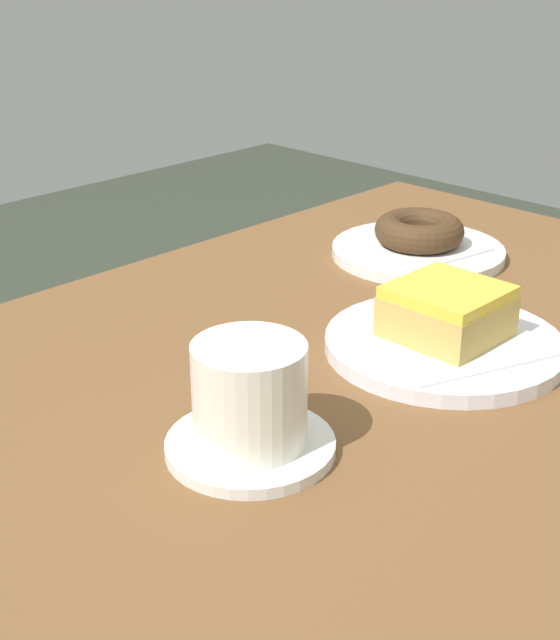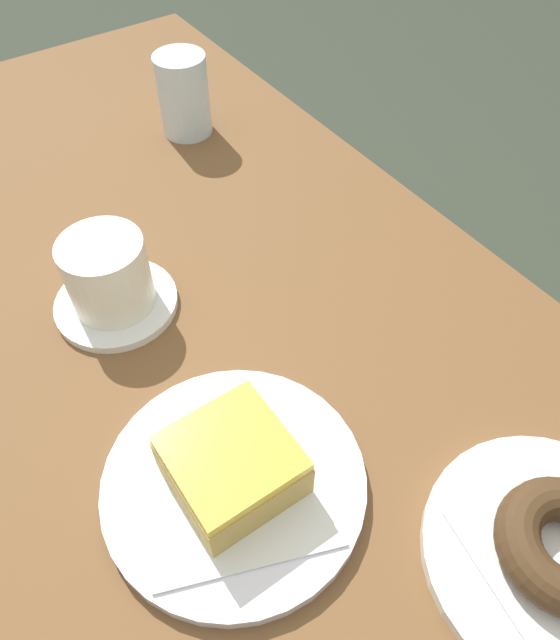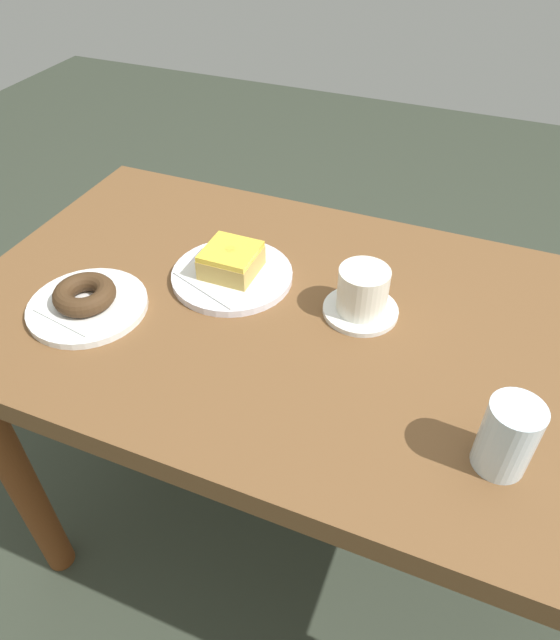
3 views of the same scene
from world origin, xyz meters
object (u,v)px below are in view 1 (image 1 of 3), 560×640
(plate_glazed_square, at_px, (444,345))
(donut_glazed_square, at_px, (447,311))
(plate_chocolate_ring, at_px, (418,252))
(donut_chocolate_ring, at_px, (419,231))
(coffee_cup, at_px, (250,404))

(plate_glazed_square, relative_size, donut_glazed_square, 2.35)
(plate_chocolate_ring, xyz_separation_m, donut_chocolate_ring, (0.00, 0.00, 0.03))
(donut_glazed_square, bearing_deg, plate_glazed_square, -14.04)
(plate_glazed_square, bearing_deg, plate_chocolate_ring, 41.81)
(plate_chocolate_ring, relative_size, donut_chocolate_ring, 1.94)
(plate_glazed_square, height_order, donut_chocolate_ring, donut_chocolate_ring)
(coffee_cup, bearing_deg, plate_glazed_square, -0.98)
(plate_chocolate_ring, bearing_deg, plate_glazed_square, -138.19)
(coffee_cup, bearing_deg, donut_glazed_square, -0.98)
(plate_chocolate_ring, height_order, coffee_cup, coffee_cup)
(donut_chocolate_ring, xyz_separation_m, coffee_cup, (-0.43, -0.17, 0.01))
(plate_glazed_square, distance_m, donut_glazed_square, 0.03)
(donut_chocolate_ring, bearing_deg, coffee_cup, -159.00)
(plate_glazed_square, distance_m, donut_chocolate_ring, 0.26)
(plate_glazed_square, relative_size, coffee_cup, 1.72)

